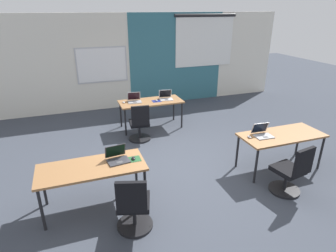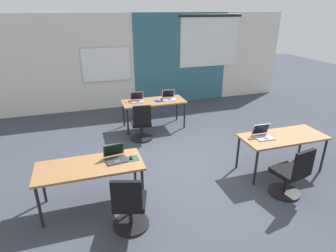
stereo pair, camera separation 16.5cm
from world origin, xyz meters
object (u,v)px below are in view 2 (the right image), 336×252
Objects in this scene: laptop_near_left_inner at (116,157)px; mouse_far_left at (126,102)px; laptop_near_right_inner at (263,135)px; desk_near_left at (90,169)px; desk_near_right at (283,139)px; chair_near_right_inner at (291,176)px; chair_far_left at (142,125)px; mouse_far_right at (159,100)px; laptop_far_right at (169,97)px; mouse_near_right_inner at (250,138)px; mouse_near_left_inner at (132,158)px; desk_far_center at (154,103)px; chair_near_left_inner at (130,207)px; laptop_far_left at (137,99)px.

laptop_near_left_inner reaches higher than mouse_far_left.
mouse_far_left is (-2.04, 2.80, -0.03)m from laptop_near_right_inner.
desk_near_left is 3.50m from desk_near_right.
desk_near_right is at bearing -49.73° from mouse_far_left.
chair_near_right_inner is (-0.38, -0.75, -0.28)m from desk_near_right.
chair_near_right_inner is at bearing 128.71° from chair_far_left.
laptop_near_left_inner is 2.26m from chair_far_left.
mouse_far_right is (1.88, 2.74, 0.08)m from desk_near_left.
laptop_far_right is at bearing 16.23° from mouse_far_right.
mouse_near_right_inner is (-0.67, 0.08, 0.08)m from desk_near_right.
mouse_near_left_inner is 2.22m from chair_far_left.
mouse_near_right_inner is (0.95, -2.66, -0.00)m from mouse_far_right.
desk_far_center is at bearing 68.44° from mouse_near_left_inner.
laptop_near_right_inner is 0.37× the size of chair_near_left_inner.
desk_far_center is at bearing -119.01° from chair_far_left.
desk_far_center is 15.85× the size of mouse_near_left_inner.
mouse_far_right is 3.76m from chair_near_left_inner.
mouse_near_right_inner is 2.59m from chair_far_left.
chair_far_left is at bearing -67.05° from chair_near_right_inner.
desk_near_right is 2.86m from mouse_near_left_inner.
laptop_near_left_inner is 3.41× the size of mouse_far_left.
laptop_near_right_inner reaches higher than chair_far_left.
chair_near_left_inner reaches higher than desk_far_center.
mouse_near_right_inner is 0.11× the size of chair_near_right_inner.
laptop_far_left is (-1.49, 2.81, 0.03)m from mouse_near_right_inner.
chair_near_right_inner is 1.00× the size of chair_far_left.
desk_near_left is 0.42m from laptop_near_left_inner.
mouse_near_left_inner is (-1.52, -2.82, -0.03)m from laptop_far_right.
laptop_far_left is (-0.41, 0.08, 0.11)m from desk_far_center.
chair_far_left is (-1.85, 2.85, 0.00)m from chair_near_right_inner.
mouse_far_right is at bearing -155.33° from laptop_far_right.
laptop_far_right reaches higher than desk_near_left.
laptop_far_left is (-0.82, 0.06, -0.00)m from laptop_far_right.
desk_near_left is 4.38× the size of laptop_near_left_inner.
mouse_far_right is 0.32× the size of laptop_near_right_inner.
desk_near_right is at bearing -0.06° from mouse_near_left_inner.
laptop_near_left_inner is 3.61× the size of mouse_near_left_inner.
laptop_far_right is at bearing 2.97° from desk_far_center.
mouse_near_left_inner is at bearing -111.56° from desk_far_center.
laptop_near_right_inner reaches higher than chair_near_right_inner.
chair_near_right_inner is at bearing -116.87° from desk_near_right.
laptop_near_left_inner is at bearing 72.86° from chair_far_left.
mouse_near_right_inner is 3.18m from laptop_far_left.
mouse_near_left_inner is at bearing -20.28° from laptop_near_left_inner.
laptop_near_right_inner reaches higher than desk_far_center.
desk_near_right is 1.74× the size of chair_near_left_inner.
mouse_far_right is at bearing -128.43° from chair_far_left.
desk_near_right is 3.30m from desk_far_center.
laptop_far_right is at bearing 111.67° from laptop_near_right_inner.
mouse_far_left is at bearing -174.30° from laptop_far_right.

